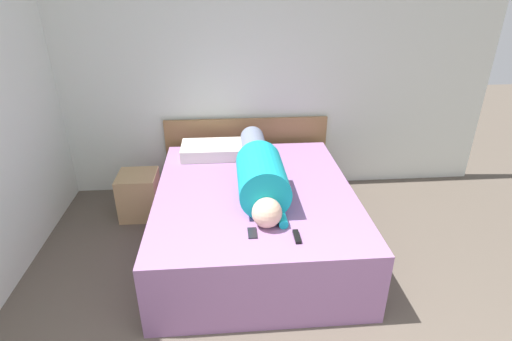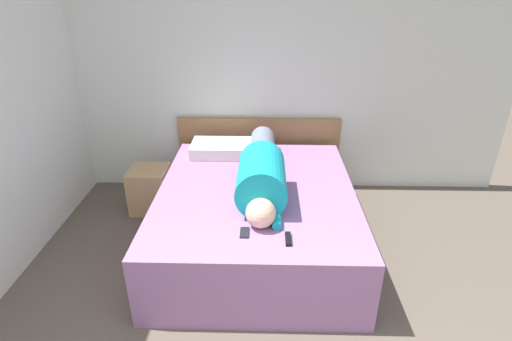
{
  "view_description": "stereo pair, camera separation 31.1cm",
  "coord_description": "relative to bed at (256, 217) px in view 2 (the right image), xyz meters",
  "views": [
    {
      "loc": [
        -0.32,
        -0.76,
        2.25
      ],
      "look_at": [
        -0.08,
        2.14,
        0.84
      ],
      "focal_mm": 28.0,
      "sensor_mm": 36.0,
      "label": 1
    },
    {
      "loc": [
        -0.01,
        -0.76,
        2.25
      ],
      "look_at": [
        -0.08,
        2.14,
        0.84
      ],
      "focal_mm": 28.0,
      "sensor_mm": 36.0,
      "label": 2
    }
  ],
  "objects": [
    {
      "name": "pillow_near_headboard",
      "position": [
        -0.38,
        0.75,
        0.36
      ],
      "size": [
        0.62,
        0.4,
        0.12
      ],
      "color": "silver",
      "rests_on": "bed"
    },
    {
      "name": "headboard",
      "position": [
        0.0,
        1.16,
        0.13
      ],
      "size": [
        1.82,
        0.04,
        0.85
      ],
      "color": "olive",
      "rests_on": "ground_plane"
    },
    {
      "name": "bed",
      "position": [
        0.0,
        0.0,
        0.0
      ],
      "size": [
        1.7,
        2.04,
        0.59
      ],
      "color": "#936699",
      "rests_on": "ground_plane"
    },
    {
      "name": "nightstand",
      "position": [
        -1.15,
        0.62,
        -0.06
      ],
      "size": [
        0.39,
        0.39,
        0.46
      ],
      "color": "tan",
      "rests_on": "ground_plane"
    },
    {
      "name": "wall_back",
      "position": [
        0.08,
        1.23,
        1.0
      ],
      "size": [
        5.31,
        0.06,
        2.6
      ],
      "color": "silver",
      "rests_on": "ground_plane"
    },
    {
      "name": "tv_remote",
      "position": [
        0.24,
        -0.76,
        0.31
      ],
      "size": [
        0.04,
        0.15,
        0.02
      ],
      "color": "black",
      "rests_on": "bed"
    },
    {
      "name": "cell_phone",
      "position": [
        -0.07,
        -0.68,
        0.3
      ],
      "size": [
        0.06,
        0.13,
        0.01
      ],
      "color": "black",
      "rests_on": "bed"
    },
    {
      "name": "person_lying",
      "position": [
        0.05,
        -0.01,
        0.46
      ],
      "size": [
        0.4,
        1.62,
        0.4
      ],
      "color": "#DBB293",
      "rests_on": "bed"
    }
  ]
}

